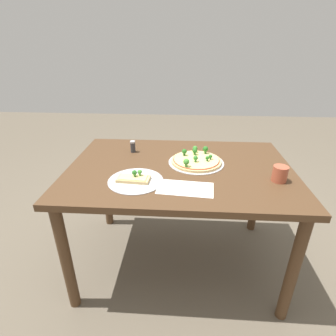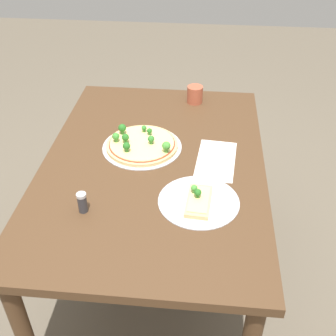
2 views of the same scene
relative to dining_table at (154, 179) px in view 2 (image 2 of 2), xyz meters
name	(u,v)px [view 2 (image 2 of 2)]	position (x,y,z in m)	size (l,w,h in m)	color
ground_plane	(156,278)	(0.00, 0.00, -0.64)	(8.00, 8.00, 0.00)	brown
dining_table	(154,179)	(0.00, 0.00, 0.00)	(1.29, 0.88, 0.73)	#4C331E
pizza_tray_whole	(142,144)	(0.10, 0.06, 0.10)	(0.33, 0.33, 0.07)	#B7B7BC
pizza_tray_slice	(199,201)	(-0.23, -0.19, 0.10)	(0.29, 0.29, 0.06)	#B7B7BC
drinking_cup	(195,94)	(0.52, -0.14, 0.13)	(0.08, 0.08, 0.08)	#AD5138
condiment_shaker	(82,202)	(-0.31, 0.20, 0.13)	(0.03, 0.03, 0.08)	#333338
paper_menu	(216,160)	(0.03, -0.25, 0.09)	(0.28, 0.15, 0.00)	white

